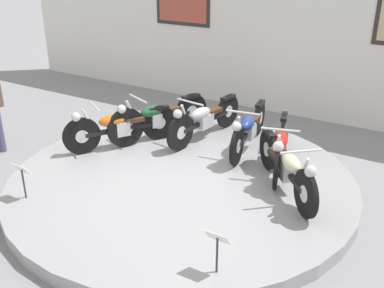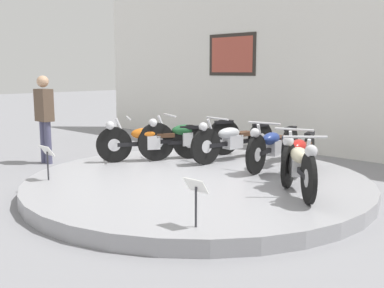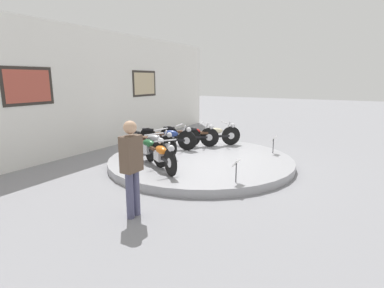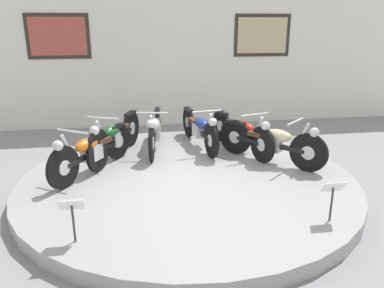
{
  "view_description": "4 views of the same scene",
  "coord_description": "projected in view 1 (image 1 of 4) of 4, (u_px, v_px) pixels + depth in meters",
  "views": [
    {
      "loc": [
        3.18,
        -4.97,
        3.31
      ],
      "look_at": [
        0.21,
        -0.06,
        0.78
      ],
      "focal_mm": 42.0,
      "sensor_mm": 36.0,
      "label": 1
    },
    {
      "loc": [
        4.42,
        -4.86,
        1.77
      ],
      "look_at": [
        -0.18,
        0.07,
        0.67
      ],
      "focal_mm": 42.0,
      "sensor_mm": 36.0,
      "label": 2
    },
    {
      "loc": [
        -7.15,
        -3.84,
        2.35
      ],
      "look_at": [
        -0.28,
        0.12,
        0.61
      ],
      "focal_mm": 28.0,
      "sensor_mm": 36.0,
      "label": 3
    },
    {
      "loc": [
        -0.76,
        -5.28,
        2.42
      ],
      "look_at": [
        0.11,
        0.31,
        0.6
      ],
      "focal_mm": 35.0,
      "sensor_mm": 36.0,
      "label": 4
    }
  ],
  "objects": [
    {
      "name": "back_wall",
      "position": [
        286.0,
        19.0,
        9.03
      ],
      "size": [
        14.0,
        0.22,
        3.92
      ],
      "color": "white",
      "rests_on": "ground_plane"
    },
    {
      "name": "ground_plane",
      "position": [
        182.0,
        187.0,
        6.73
      ],
      "size": [
        60.0,
        60.0,
        0.0
      ],
      "primitive_type": "plane",
      "color": "gray"
    },
    {
      "name": "motorcycle_blue",
      "position": [
        248.0,
        128.0,
        7.38
      ],
      "size": [
        0.54,
        1.95,
        0.78
      ],
      "color": "black",
      "rests_on": "display_platform"
    },
    {
      "name": "motorcycle_silver",
      "position": [
        204.0,
        118.0,
        7.78
      ],
      "size": [
        0.54,
        1.96,
        0.79
      ],
      "color": "black",
      "rests_on": "display_platform"
    },
    {
      "name": "motorcycle_green",
      "position": [
        158.0,
        116.0,
        7.8
      ],
      "size": [
        0.83,
        1.9,
        0.81
      ],
      "color": "black",
      "rests_on": "display_platform"
    },
    {
      "name": "display_platform",
      "position": [
        182.0,
        181.0,
        6.69
      ],
      "size": [
        5.08,
        5.08,
        0.2
      ],
      "primitive_type": "cylinder",
      "color": "#99999E",
      "rests_on": "ground_plane"
    },
    {
      "name": "info_placard_front_left",
      "position": [
        22.0,
        173.0,
        5.91
      ],
      "size": [
        0.26,
        0.11,
        0.51
      ],
      "color": "#333338",
      "rests_on": "display_platform"
    },
    {
      "name": "motorcycle_orange",
      "position": [
        119.0,
        126.0,
        7.46
      ],
      "size": [
        1.09,
        1.7,
        0.78
      ],
      "color": "black",
      "rests_on": "display_platform"
    },
    {
      "name": "motorcycle_red",
      "position": [
        280.0,
        145.0,
        6.74
      ],
      "size": [
        0.7,
        1.9,
        0.78
      ],
      "color": "black",
      "rests_on": "display_platform"
    },
    {
      "name": "info_placard_front_centre",
      "position": [
        217.0,
        243.0,
        4.53
      ],
      "size": [
        0.26,
        0.11,
        0.51
      ],
      "color": "#333338",
      "rests_on": "display_platform"
    },
    {
      "name": "motorcycle_cream",
      "position": [
        287.0,
        166.0,
        6.08
      ],
      "size": [
        1.37,
        1.5,
        0.79
      ],
      "color": "black",
      "rests_on": "display_platform"
    }
  ]
}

